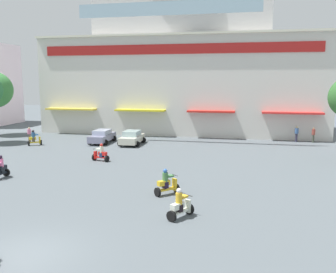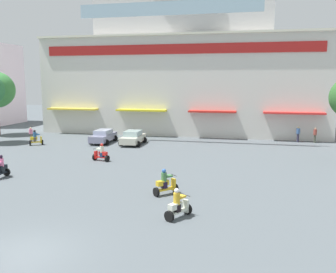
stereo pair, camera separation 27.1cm
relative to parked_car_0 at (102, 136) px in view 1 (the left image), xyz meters
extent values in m
plane|color=#4E565B|center=(6.71, -11.27, -0.71)|extent=(128.00, 128.00, 0.00)
cube|color=silver|center=(6.71, 11.57, 5.05)|extent=(34.35, 11.68, 11.53)
cube|color=silver|center=(6.71, 12.15, 14.20)|extent=(21.05, 10.51, 6.77)
cube|color=red|center=(6.71, 5.67, 9.29)|extent=(31.61, 0.12, 1.08)
cube|color=beige|center=(6.71, 5.63, 10.94)|extent=(34.35, 0.70, 0.24)
cube|color=gold|center=(-6.05, 5.18, 2.36)|extent=(6.26, 1.10, 0.20)
cube|color=gold|center=(2.63, 5.18, 2.36)|extent=(5.93, 1.10, 0.20)
cube|color=red|center=(10.86, 5.18, 2.36)|extent=(5.31, 1.10, 0.20)
cube|color=red|center=(19.56, 5.18, 2.36)|extent=(6.32, 1.10, 0.20)
cube|color=#99B7C6|center=(6.71, 1.02, 12.85)|extent=(18.53, 0.08, 1.35)
cube|color=gray|center=(0.00, 0.00, -0.11)|extent=(1.80, 4.36, 0.66)
cube|color=#A5ADC6|center=(0.00, 0.00, 0.44)|extent=(1.49, 2.20, 0.46)
cylinder|color=black|center=(-0.87, 1.31, -0.41)|extent=(0.61, 0.19, 0.60)
cylinder|color=black|center=(0.78, 1.36, -0.41)|extent=(0.61, 0.19, 0.60)
cylinder|color=black|center=(-0.78, -1.36, -0.41)|extent=(0.61, 0.19, 0.60)
cylinder|color=black|center=(0.87, -1.31, -0.41)|extent=(0.61, 0.19, 0.60)
cube|color=beige|center=(3.37, -0.32, -0.12)|extent=(1.84, 4.15, 0.64)
cube|color=#A2BCBE|center=(3.37, -0.32, 0.46)|extent=(1.54, 2.09, 0.52)
cylinder|color=black|center=(2.47, 0.92, -0.41)|extent=(0.60, 0.18, 0.60)
cylinder|color=black|center=(4.19, 0.98, -0.41)|extent=(0.60, 0.18, 0.60)
cylinder|color=black|center=(2.55, -1.62, -0.41)|extent=(0.60, 0.18, 0.60)
cylinder|color=black|center=(4.27, -1.56, -0.41)|extent=(0.60, 0.18, 0.60)
cylinder|color=black|center=(2.61, -8.15, -0.45)|extent=(0.27, 0.54, 0.52)
cylinder|color=black|center=(3.84, -8.48, -0.45)|extent=(0.27, 0.54, 0.52)
cube|color=red|center=(3.23, -8.31, -0.39)|extent=(1.15, 0.56, 0.10)
cube|color=red|center=(3.45, -8.37, -0.06)|extent=(0.76, 0.47, 0.28)
cube|color=red|center=(2.74, -8.18, -0.25)|extent=(0.22, 0.35, 0.64)
cylinder|color=black|center=(2.71, -8.17, 0.28)|extent=(0.17, 0.51, 0.04)
cube|color=#1E2D4E|center=(3.35, -8.34, -0.18)|extent=(0.35, 0.38, 0.36)
cylinder|color=silver|center=(3.35, -8.34, 0.26)|extent=(0.39, 0.39, 0.53)
sphere|color=red|center=(3.35, -8.34, 0.63)|extent=(0.25, 0.25, 0.25)
cube|color=silver|center=(3.08, -8.27, 0.28)|extent=(0.51, 0.44, 0.10)
cylinder|color=black|center=(-5.64, -2.46, -0.45)|extent=(0.43, 0.50, 0.52)
cylinder|color=black|center=(-6.58, -3.17, -0.45)|extent=(0.43, 0.50, 0.52)
cube|color=gold|center=(-6.11, -2.81, -0.39)|extent=(1.00, 0.85, 0.10)
cube|color=gold|center=(-6.28, -2.94, 0.01)|extent=(0.71, 0.64, 0.28)
cube|color=gold|center=(-5.73, -2.53, -0.21)|extent=(0.30, 0.34, 0.70)
cylinder|color=black|center=(-5.71, -2.52, 0.35)|extent=(0.34, 0.44, 0.04)
cube|color=#4F483A|center=(-6.20, -2.88, -0.11)|extent=(0.42, 0.42, 0.36)
cylinder|color=#2C5886|center=(-6.20, -2.88, 0.35)|extent=(0.45, 0.45, 0.56)
sphere|color=black|center=(-6.20, -2.88, 0.74)|extent=(0.25, 0.25, 0.25)
cube|color=#2C5886|center=(-5.99, -2.73, 0.37)|extent=(0.56, 0.54, 0.10)
cylinder|color=black|center=(12.12, -18.67, -0.45)|extent=(0.52, 0.38, 0.52)
cylinder|color=black|center=(11.46, -19.82, -0.45)|extent=(0.52, 0.38, 0.52)
cube|color=silver|center=(11.79, -19.25, -0.39)|extent=(0.82, 1.15, 0.10)
cube|color=silver|center=(11.67, -19.45, -0.06)|extent=(0.63, 0.79, 0.28)
cube|color=silver|center=(12.06, -18.79, -0.25)|extent=(0.35, 0.28, 0.64)
cylinder|color=black|center=(12.07, -18.76, 0.28)|extent=(0.47, 0.29, 0.04)
cube|color=black|center=(11.73, -19.36, -0.18)|extent=(0.42, 0.40, 0.36)
cylinder|color=gold|center=(11.73, -19.36, 0.27)|extent=(0.44, 0.44, 0.56)
sphere|color=silver|center=(11.73, -19.36, 0.66)|extent=(0.25, 0.25, 0.25)
cube|color=gold|center=(11.87, -19.11, 0.30)|extent=(0.51, 0.55, 0.10)
cylinder|color=black|center=(10.85, -15.38, -0.45)|extent=(0.48, 0.46, 0.52)
cylinder|color=black|center=(9.95, -16.33, -0.45)|extent=(0.48, 0.46, 0.52)
cube|color=gold|center=(10.40, -15.85, -0.39)|extent=(1.00, 1.03, 0.10)
cube|color=gold|center=(10.24, -16.03, 0.02)|extent=(0.72, 0.74, 0.28)
cube|color=gold|center=(10.76, -15.47, -0.20)|extent=(0.33, 0.32, 0.71)
cylinder|color=black|center=(10.78, -15.45, 0.36)|extent=(0.40, 0.38, 0.04)
cube|color=black|center=(10.31, -15.95, -0.10)|extent=(0.42, 0.42, 0.36)
cylinder|color=#417443|center=(10.31, -15.95, 0.34)|extent=(0.45, 0.45, 0.52)
sphere|color=#305CA4|center=(10.31, -15.95, 0.71)|extent=(0.25, 0.25, 0.25)
cube|color=#417443|center=(10.51, -15.74, 0.37)|extent=(0.55, 0.55, 0.10)
cylinder|color=black|center=(-1.28, -14.13, -0.45)|extent=(0.52, 0.15, 0.52)
cube|color=black|center=(-1.29, -14.72, -0.39)|extent=(0.30, 1.04, 0.10)
cube|color=black|center=(-1.28, -14.50, -0.02)|extent=(0.31, 0.67, 0.28)
cube|color=#22272C|center=(-1.28, -14.60, -0.14)|extent=(0.32, 0.28, 0.36)
cylinder|color=pink|center=(-1.28, -14.60, 0.33)|extent=(0.32, 0.32, 0.58)
sphere|color=black|center=(-1.28, -14.60, 0.73)|extent=(0.25, 0.25, 0.25)
cylinder|color=#2F2D42|center=(20.05, 4.91, -0.26)|extent=(0.34, 0.34, 0.91)
cylinder|color=#3B5C8F|center=(20.05, 4.91, 0.48)|extent=(0.55, 0.55, 0.57)
sphere|color=tan|center=(20.05, 4.91, 0.86)|extent=(0.20, 0.20, 0.20)
cylinder|color=#424639|center=(21.73, 4.85, -0.29)|extent=(0.31, 0.31, 0.84)
cylinder|color=brown|center=(21.73, 4.85, 0.42)|extent=(0.50, 0.50, 0.58)
sphere|color=#D7AB82|center=(21.73, 4.85, 0.81)|extent=(0.20, 0.20, 0.20)
cylinder|color=#746358|center=(-7.84, -1.03, -0.28)|extent=(0.32, 0.32, 0.85)
cylinder|color=pink|center=(-7.84, -1.03, 0.40)|extent=(0.52, 0.52, 0.52)
sphere|color=tan|center=(-7.84, -1.03, 0.76)|extent=(0.20, 0.20, 0.20)
camera|label=1|loc=(14.70, -35.78, 5.80)|focal=39.26mm
camera|label=2|loc=(14.96, -35.72, 5.80)|focal=39.26mm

